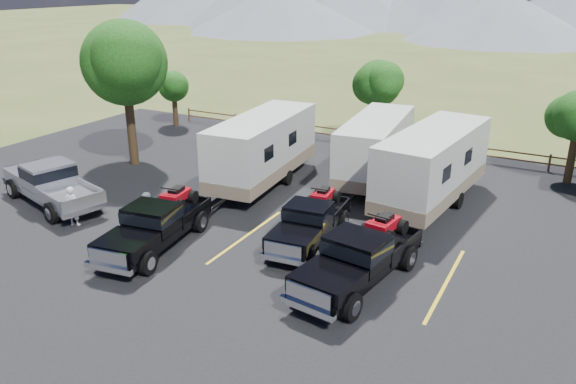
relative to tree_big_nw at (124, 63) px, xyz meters
The scene contains 16 objects.
ground 16.44m from the tree_big_nw, 35.73° to the right, with size 320.00×320.00×0.00m, color #455323.
asphalt_lot 14.99m from the tree_big_nw, 25.65° to the right, with size 44.00×34.00×0.04m, color black.
stall_lines 14.61m from the tree_big_nw, 21.83° to the right, with size 12.12×5.50×0.01m.
tree_big_nw is the anchor object (origin of this frame).
tree_north 14.61m from the tree_big_nw, 43.53° to the left, with size 3.46×3.24×5.25m.
tree_nw_small 9.15m from the tree_big_nw, 113.52° to the left, with size 2.59×2.43×3.85m.
rail_fence 18.06m from the tree_big_nw, 33.08° to the left, with size 36.12×0.12×1.00m.
rig_left 11.84m from the tree_big_nw, 42.82° to the right, with size 2.70×6.11×1.97m.
rig_center 14.45m from the tree_big_nw, 17.95° to the right, with size 2.31×5.59×1.82m.
rig_right 17.71m from the tree_big_nw, 21.74° to the right, with size 2.85×6.36×2.05m.
trailer_left 8.85m from the tree_big_nw, ahead, with size 3.20×9.88×3.42m.
trailer_center 13.83m from the tree_big_nw, 16.35° to the left, with size 3.16×9.30×3.22m.
trailer_right 16.68m from the tree_big_nw, ahead, with size 3.41×10.04×3.47m.
pickup_silver 7.86m from the tree_big_nw, 81.21° to the right, with size 6.74×3.74×1.93m.
person_a 9.57m from the tree_big_nw, 64.37° to the right, with size 0.62×0.41×1.71m, color silver.
person_b 10.83m from the tree_big_nw, 43.70° to the right, with size 0.88×0.69×1.81m, color gray.
Camera 1 is at (9.15, -13.26, 9.78)m, focal length 35.00 mm.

